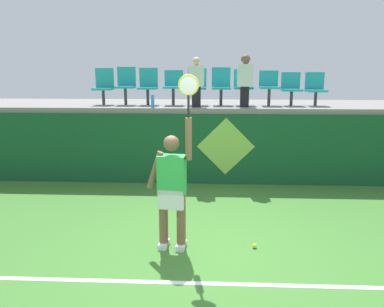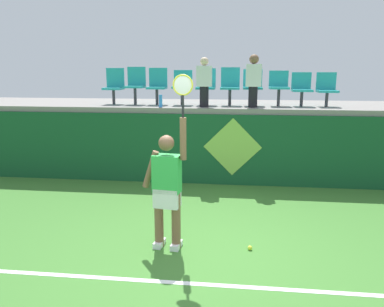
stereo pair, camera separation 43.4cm
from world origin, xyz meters
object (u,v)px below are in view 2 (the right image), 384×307
tennis_ball (250,248)px  stadium_chair_6 (253,85)px  stadium_chair_5 (230,84)px  spectator_0 (204,81)px  stadium_chair_7 (279,86)px  stadium_chair_8 (302,87)px  water_bottle (161,101)px  stadium_chair_2 (157,84)px  stadium_chair_0 (114,85)px  spectator_1 (253,80)px  stadium_chair_3 (182,85)px  stadium_chair_9 (327,88)px  stadium_chair_1 (136,83)px  stadium_chair_4 (206,85)px  tennis_player (167,186)px

tennis_ball → stadium_chair_6: stadium_chair_6 is taller
stadium_chair_5 → spectator_0: (-0.56, -0.47, 0.09)m
stadium_chair_7 → stadium_chair_8: bearing=0.3°
water_bottle → stadium_chair_2: stadium_chair_2 is taller
stadium_chair_2 → stadium_chair_8: bearing=-0.1°
stadium_chair_0 → stadium_chair_8: bearing=-0.1°
stadium_chair_8 → spectator_1: bearing=-159.7°
stadium_chair_3 → stadium_chair_6: size_ratio=0.97×
stadium_chair_0 → stadium_chair_9: 4.97m
stadium_chair_2 → stadium_chair_3: bearing=-0.8°
stadium_chair_1 → stadium_chair_2: size_ratio=1.03×
stadium_chair_1 → stadium_chair_9: size_ratio=1.16×
stadium_chair_8 → spectator_0: 2.25m
water_bottle → spectator_1: spectator_1 is taller
stadium_chair_3 → spectator_1: (1.64, -0.41, 0.14)m
stadium_chair_0 → spectator_0: (2.22, -0.47, 0.11)m
stadium_chair_3 → stadium_chair_7: size_ratio=1.01×
stadium_chair_9 → stadium_chair_4: bearing=179.9°
stadium_chair_0 → stadium_chair_6: stadium_chair_0 is taller
tennis_ball → stadium_chair_5: size_ratio=0.08×
spectator_1 → stadium_chair_1: bearing=171.5°
stadium_chair_1 → water_bottle: bearing=-40.5°
tennis_ball → spectator_1: spectator_1 is taller
water_bottle → stadium_chair_3: stadium_chair_3 is taller
water_bottle → stadium_chair_5: bearing=22.0°
stadium_chair_1 → stadium_chair_8: 3.89m
tennis_player → stadium_chair_3: bearing=95.1°
tennis_player → stadium_chair_3: size_ratio=3.06×
water_bottle → stadium_chair_8: bearing=11.0°
water_bottle → spectator_0: spectator_0 is taller
stadium_chair_2 → stadium_chair_7: size_ratio=1.08×
tennis_player → stadium_chair_1: 4.49m
tennis_player → stadium_chair_7: stadium_chair_7 is taller
stadium_chair_1 → spectator_1: bearing=-8.5°
stadium_chair_9 → spectator_1: bearing=-166.1°
stadium_chair_4 → tennis_ball: bearing=-76.2°
stadium_chair_1 → stadium_chair_4: stadium_chair_1 is taller
water_bottle → stadium_chair_6: stadium_chair_6 is taller
tennis_ball → stadium_chair_1: bearing=123.7°
stadium_chair_1 → stadium_chair_3: bearing=-0.4°
tennis_ball → stadium_chair_0: stadium_chair_0 is taller
tennis_ball → stadium_chair_1: (-2.67, 4.01, 2.15)m
stadium_chair_2 → stadium_chair_6: 2.24m
stadium_chair_5 → tennis_player: bearing=-100.7°
stadium_chair_1 → tennis_ball: bearing=-56.3°
water_bottle → stadium_chair_3: 0.81m
stadium_chair_0 → stadium_chair_3: bearing=-0.4°
tennis_player → stadium_chair_6: (1.28, 4.04, 1.23)m
stadium_chair_8 → stadium_chair_9: bearing=0.2°
spectator_0 → water_bottle: bearing=-171.3°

